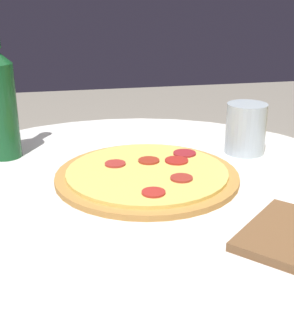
{
  "coord_description": "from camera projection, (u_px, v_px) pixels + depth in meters",
  "views": [
    {
      "loc": [
        0.67,
        -0.12,
        1.0
      ],
      "look_at": [
        -0.05,
        0.03,
        0.7
      ],
      "focal_mm": 50.0,
      "sensor_mm": 36.0,
      "label": 1
    }
  ],
  "objects": [
    {
      "name": "beer_bottle",
      "position": [
        0.0,
        98.0,
        0.86
      ],
      "size": [
        0.06,
        0.06,
        0.31
      ],
      "color": "#144C23",
      "rests_on": "table"
    },
    {
      "name": "pizza",
      "position": [
        147.0,
        175.0,
        0.8
      ],
      "size": [
        0.31,
        0.31,
        0.02
      ],
      "color": "#B77F3D",
      "rests_on": "table"
    },
    {
      "name": "drinking_glass",
      "position": [
        246.0,
        128.0,
        0.91
      ],
      "size": [
        0.08,
        0.08,
        0.1
      ],
      "color": "#ADBCC6",
      "rests_on": "table"
    },
    {
      "name": "table",
      "position": [
        138.0,
        288.0,
        0.82
      ],
      "size": [
        0.88,
        0.88,
        0.68
      ],
      "color": "silver",
      "rests_on": "ground_plane"
    }
  ]
}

